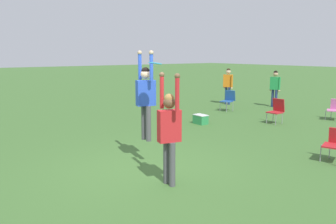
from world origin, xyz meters
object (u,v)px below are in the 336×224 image
at_px(person_spectator_near, 228,82).
at_px(person_defending, 169,126).
at_px(cooler_box, 201,119).
at_px(person_jumping, 146,94).
at_px(person_spectator_far, 275,85).
at_px(camping_chair_3, 336,108).
at_px(frisbee, 155,63).
at_px(camping_chair_2, 277,109).
at_px(camping_chair_0, 228,99).

bearing_deg(person_spectator_near, person_defending, -87.55).
height_order(person_defending, cooler_box, person_defending).
bearing_deg(person_jumping, person_spectator_far, 33.47).
bearing_deg(person_defending, camping_chair_3, -157.44).
relative_size(person_defending, person_spectator_far, 1.25).
relative_size(person_jumping, person_defending, 0.94).
height_order(person_spectator_near, person_spectator_far, person_spectator_near).
bearing_deg(frisbee, person_defending, -11.40).
xyz_separation_m(person_defending, frisbee, (-0.66, 0.13, 1.18)).
bearing_deg(person_defending, frisbee, -86.84).
height_order(camping_chair_2, camping_chair_3, camping_chair_2).
bearing_deg(cooler_box, person_spectator_near, 122.16).
distance_m(camping_chair_0, camping_chair_3, 4.30).
distance_m(person_jumping, person_spectator_near, 9.71).
distance_m(camping_chair_0, person_spectator_far, 2.69).
distance_m(camping_chair_0, person_spectator_near, 2.06).
xyz_separation_m(person_jumping, camping_chair_2, (-0.87, 6.24, -1.11)).
distance_m(person_defending, camping_chair_0, 8.82).
xyz_separation_m(frisbee, person_spectator_far, (-3.92, 9.59, -1.29)).
relative_size(person_spectator_near, person_spectator_far, 1.04).
bearing_deg(camping_chair_2, camping_chair_0, -13.32).
distance_m(camping_chair_0, camping_chair_2, 2.95).
bearing_deg(frisbee, camping_chair_0, 122.60).
height_order(frisbee, camping_chair_0, frisbee).
bearing_deg(camping_chair_3, person_jumping, 62.02).
bearing_deg(person_spectator_far, frisbee, -89.95).
height_order(frisbee, camping_chair_2, frisbee).
relative_size(frisbee, person_spectator_far, 0.16).
xyz_separation_m(person_jumping, cooler_box, (-2.47, 3.94, -1.47)).
bearing_deg(person_defending, camping_chair_2, -146.69).
xyz_separation_m(camping_chair_3, person_spectator_far, (-3.31, 0.73, 0.59)).
distance_m(frisbee, person_spectator_far, 10.44).
relative_size(person_jumping, person_spectator_far, 1.18).
xyz_separation_m(camping_chair_2, camping_chair_3, (0.97, 2.40, -0.06)).
relative_size(camping_chair_0, camping_chair_3, 1.14).
bearing_deg(person_jumping, camping_chair_2, 22.50).
bearing_deg(person_defending, camping_chair_0, -129.70).
distance_m(person_defending, person_spectator_near, 10.76).
bearing_deg(camping_chair_3, cooler_box, 34.00).
distance_m(camping_chair_0, cooler_box, 3.15).
bearing_deg(camping_chair_2, person_jumping, 95.31).
relative_size(camping_chair_2, cooler_box, 1.82).
height_order(person_defending, person_spectator_far, person_defending).
height_order(camping_chair_3, cooler_box, camping_chair_3).
xyz_separation_m(camping_chair_3, cooler_box, (-2.57, -4.69, -0.29)).
distance_m(person_defending, camping_chair_3, 9.11).
xyz_separation_m(person_jumping, camping_chair_3, (0.10, 8.64, -1.17)).
xyz_separation_m(person_jumping, person_spectator_near, (-5.15, 8.21, -0.53)).
relative_size(frisbee, camping_chair_0, 0.30).
distance_m(person_spectator_near, person_spectator_far, 2.26).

